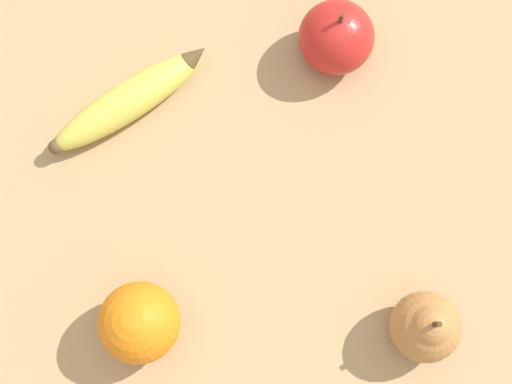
# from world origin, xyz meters

# --- Properties ---
(ground_plane) EXTENTS (3.00, 3.00, 0.00)m
(ground_plane) POSITION_xyz_m (0.00, 0.00, 0.00)
(ground_plane) COLOR tan
(banana) EXTENTS (0.17, 0.13, 0.04)m
(banana) POSITION_xyz_m (0.03, 0.17, 0.02)
(banana) COLOR #DBCC4C
(banana) RESTS_ON ground_plane
(orange) EXTENTS (0.08, 0.08, 0.08)m
(orange) POSITION_xyz_m (-0.17, 0.06, 0.04)
(orange) COLOR orange
(orange) RESTS_ON ground_plane
(pear) EXTENTS (0.07, 0.07, 0.08)m
(pear) POSITION_xyz_m (-0.07, -0.18, 0.04)
(pear) COLOR #B2753D
(pear) RESTS_ON ground_plane
(apple) EXTENTS (0.08, 0.08, 0.08)m
(apple) POSITION_xyz_m (0.17, 0.00, 0.04)
(apple) COLOR red
(apple) RESTS_ON ground_plane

